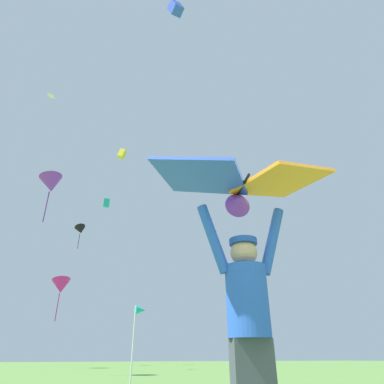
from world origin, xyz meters
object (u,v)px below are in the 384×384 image
held_stunt_kite (241,185)px  marker_flag (139,315)px  distant_kite_blue_low_right (176,8)px  distant_kite_purple_mid_left (51,184)px  distant_kite_magenta_high_right (61,286)px  distant_kite_black_high_left (80,230)px  distant_kite_white_overhead_distant (51,96)px  kite_flyer_person (249,322)px  distant_kite_teal_low_left (107,203)px  distant_kite_yellow_far_center (122,154)px

held_stunt_kite → marker_flag: (0.72, 7.03, -0.42)m
marker_flag → held_stunt_kite: bearing=-95.9°
distant_kite_blue_low_right → distant_kite_purple_mid_left: bearing=142.2°
distant_kite_magenta_high_right → marker_flag: 17.89m
distant_kite_black_high_left → distant_kite_white_overhead_distant: size_ratio=3.93×
distant_kite_blue_low_right → distant_kite_purple_mid_left: (-5.05, 3.92, -11.12)m
held_stunt_kite → distant_kite_purple_mid_left: 15.54m
kite_flyer_person → distant_kite_purple_mid_left: 16.01m
kite_flyer_person → distant_kite_purple_mid_left: size_ratio=0.73×
held_stunt_kite → distant_kite_white_overhead_distant: size_ratio=2.48×
distant_kite_purple_mid_left → distant_kite_blue_low_right: bearing=-37.8°
distant_kite_blue_low_right → kite_flyer_person: bearing=-103.2°
distant_kite_blue_low_right → distant_kite_teal_low_left: distant_kite_blue_low_right is taller
kite_flyer_person → distant_kite_blue_low_right: distant_kite_blue_low_right is taller
distant_kite_teal_low_left → distant_kite_purple_mid_left: (-4.69, -19.57, -8.12)m
distant_kite_black_high_left → distant_kite_yellow_far_center: size_ratio=2.39×
marker_flag → distant_kite_white_overhead_distant: bearing=112.2°
distant_kite_magenta_high_right → distant_kite_teal_low_left: distant_kite_teal_low_left is taller
kite_flyer_person → distant_kite_black_high_left: bearing=90.8°
distant_kite_white_overhead_distant → distant_kite_blue_low_right: bearing=-55.2°
distant_kite_blue_low_right → distant_kite_white_overhead_distant: bearing=124.8°
held_stunt_kite → distant_kite_teal_low_left: distant_kite_teal_low_left is taller
distant_kite_magenta_high_right → marker_flag: distant_kite_magenta_high_right is taller
distant_kite_magenta_high_right → distant_kite_teal_low_left: size_ratio=2.99×
held_stunt_kite → kite_flyer_person: bearing=75.7°
distant_kite_blue_low_right → distant_kite_black_high_left: (-2.78, 21.69, -7.24)m
kite_flyer_person → distant_kite_white_overhead_distant: bearing=102.8°
distant_kite_purple_mid_left → marker_flag: distant_kite_purple_mid_left is taller
distant_kite_teal_low_left → distant_kite_purple_mid_left: size_ratio=0.40×
distant_kite_blue_low_right → marker_flag: distant_kite_blue_low_right is taller
distant_kite_blue_low_right → distant_kite_magenta_high_right: size_ratio=0.39×
distant_kite_teal_low_left → distant_kite_white_overhead_distant: bearing=-115.4°
distant_kite_blue_low_right → distant_kite_white_overhead_distant: 12.00m
distant_kite_black_high_left → distant_kite_yellow_far_center: distant_kite_yellow_far_center is taller
held_stunt_kite → distant_kite_yellow_far_center: 33.46m
held_stunt_kite → distant_kite_blue_low_right: (2.35, 9.99, 17.50)m
distant_kite_blue_low_right → distant_kite_yellow_far_center: 18.08m
distant_kite_purple_mid_left → distant_kite_white_overhead_distant: bearing=106.8°
distant_kite_white_overhead_distant → distant_kite_magenta_high_right: size_ratio=0.22×
distant_kite_teal_low_left → marker_flag: 30.39m
distant_kite_yellow_far_center → distant_kite_magenta_high_right: 15.70m
kite_flyer_person → distant_kite_yellow_far_center: size_ratio=1.72×
distant_kite_magenta_high_right → distant_kite_purple_mid_left: bearing=-97.1°
distant_kite_black_high_left → marker_flag: (1.15, -24.65, -10.68)m
distant_kite_magenta_high_right → distant_kite_teal_low_left: (3.37, 9.06, 11.23)m
held_stunt_kite → distant_kite_blue_low_right: distant_kite_blue_low_right is taller
marker_flag → distant_kite_black_high_left: bearing=92.7°
held_stunt_kite → distant_kite_yellow_far_center: size_ratio=1.51×
distant_kite_blue_low_right → distant_kite_teal_low_left: size_ratio=1.16×
distant_kite_white_overhead_distant → distant_kite_yellow_far_center: size_ratio=0.61×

